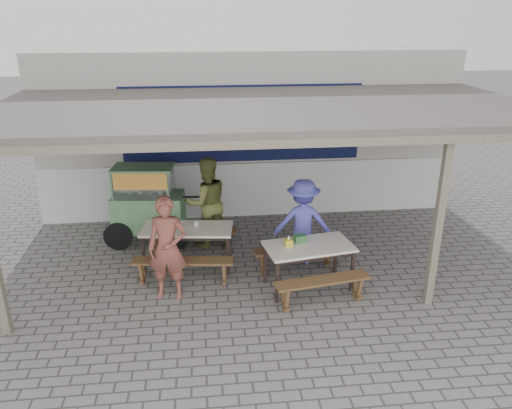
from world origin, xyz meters
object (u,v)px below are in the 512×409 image
Objects in this scene: vendor_cart at (147,202)px; patron_street_side at (168,248)px; bench_right_wall at (296,252)px; table_right at (309,250)px; tissue_box at (289,243)px; bench_right_street at (322,286)px; condiment_jar at (196,223)px; bench_left_wall at (192,234)px; table_left at (187,232)px; patron_right_table at (303,222)px; patron_wall_side at (207,203)px; condiment_bowl at (171,228)px; donation_box at (300,238)px; bench_left_street at (183,266)px.

vendor_cart is 2.13m from patron_street_side.
table_right is at bearing -90.00° from bench_right_wall.
table_right is 12.97× the size of tissue_box.
patron_street_side is at bearing 157.39° from bench_right_street.
condiment_jar is (0.44, 1.02, -0.04)m from patron_street_side.
bench_left_wall is 2.44m from table_right.
table_left is 1.04× the size of patron_right_table.
bench_right_wall is at bearing 90.00° from table_right.
patron_wall_side is 2.16m from tissue_box.
condiment_bowl is at bearing 148.42° from table_right.
tissue_box is (1.90, 0.05, -0.03)m from patron_street_side.
patron_right_table reaches higher than condiment_bowl.
vendor_cart is (-2.83, 2.61, 0.50)m from bench_right_street.
patron_right_table is (1.96, -0.63, 0.43)m from bench_left_wall.
condiment_jar is (-1.67, 0.84, -0.02)m from donation_box.
bench_left_street is 1.97m from donation_box.
bench_right_wall is 8.50× the size of condiment_bowl.
bench_right_street is 0.87m from tissue_box.
patron_wall_side is 9.79× the size of condiment_bowl.
table_right is 0.76× the size of vendor_cart.
tissue_box reaches higher than bench_left_wall.
table_left is 0.29m from condiment_bowl.
bench_right_street is 2.44m from patron_street_side.
condiment_bowl is at bearing -60.52° from vendor_cart.
patron_wall_side reaches higher than bench_left_wall.
patron_street_side is at bearing -175.02° from donation_box.
patron_street_side is at bearing -114.17° from bench_left_street.
condiment_bowl is (-0.35, -0.62, 0.43)m from bench_left_wall.
condiment_jar is (-1.87, 0.09, 0.02)m from patron_right_table.
bench_right_street is at bearing -5.39° from patron_street_side.
patron_wall_side is 2.19m from donation_box.
vendor_cart is at bearing 131.74° from condiment_jar.
patron_wall_side is at bearing 132.11° from donation_box.
table_right is 0.67m from bench_right_street.
vendor_cart reaches higher than bench_left_wall.
table_right is 0.96× the size of patron_right_table.
condiment_bowl is at bearing -171.72° from table_left.
patron_street_side is at bearing -89.75° from condiment_bowl.
bench_right_street is 8.50× the size of condiment_bowl.
condiment_bowl is at bearing 97.79° from patron_street_side.
patron_right_table is at bearing 81.30° from bench_right_street.
donation_box reaches higher than table_right.
donation_box is 1.02× the size of condiment_bowl.
tissue_box reaches higher than bench_right_street.
patron_right_table is 8.59× the size of donation_box.
table_right is at bearing 92.00° from patron_right_table.
bench_right_wall is 2.20m from condiment_bowl.
vendor_cart is (-0.70, 1.73, 0.49)m from bench_left_street.
bench_right_wall is 1.98m from patron_wall_side.
table_left is at bearing 134.52° from bench_right_street.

